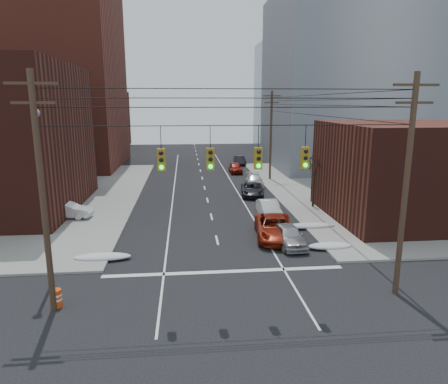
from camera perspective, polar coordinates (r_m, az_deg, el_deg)
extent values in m
plane|color=black|center=(17.93, 2.26, -19.75)|extent=(160.00, 160.00, 0.00)
cube|color=gray|center=(51.98, 28.64, 0.53)|extent=(40.00, 40.00, 0.15)
cube|color=brown|center=(66.89, -25.71, 16.09)|extent=(24.00, 20.00, 30.00)
cube|color=#451B14|center=(92.20, -20.88, 9.60)|extent=(22.00, 18.00, 12.00)
cube|color=gray|center=(63.80, 17.24, 14.71)|extent=(22.00, 20.00, 25.00)
cube|color=gray|center=(88.92, 11.84, 13.30)|extent=(20.00, 18.00, 22.00)
cube|color=#451B14|center=(37.37, 27.13, 2.64)|extent=(16.00, 12.00, 8.00)
cylinder|color=#473323|center=(19.52, -24.48, -0.64)|extent=(0.28, 0.28, 11.00)
cube|color=#473323|center=(19.10, -25.85, 13.83)|extent=(2.20, 0.12, 0.12)
cube|color=#473323|center=(19.08, -25.62, 11.44)|extent=(1.80, 0.12, 0.12)
cylinder|color=#473323|center=(21.29, 24.51, 0.39)|extent=(0.28, 0.28, 11.00)
cube|color=#473323|center=(20.91, 25.77, 13.63)|extent=(2.20, 0.12, 0.12)
cube|color=#473323|center=(20.89, 25.56, 11.44)|extent=(1.80, 0.12, 0.12)
cylinder|color=#473323|center=(50.29, 6.71, 7.89)|extent=(0.28, 0.28, 11.00)
cube|color=#473323|center=(50.13, 6.86, 13.48)|extent=(2.20, 0.12, 0.12)
cube|color=#473323|center=(50.12, 6.83, 12.57)|extent=(1.80, 0.12, 0.12)
cylinder|color=black|center=(18.14, 1.20, 9.48)|extent=(17.00, 0.04, 0.04)
cylinder|color=black|center=(18.08, -9.03, 7.73)|extent=(0.03, 0.03, 1.00)
cube|color=olive|center=(18.19, -8.92, 4.59)|extent=(0.35, 0.30, 1.00)
sphere|color=black|center=(17.98, -8.98, 5.53)|extent=(0.20, 0.20, 0.20)
sphere|color=black|center=(18.02, -8.95, 4.52)|extent=(0.20, 0.20, 0.20)
sphere|color=#0CE526|center=(18.07, -8.91, 3.51)|extent=(0.20, 0.20, 0.20)
cylinder|color=black|center=(18.08, -1.99, 7.88)|extent=(0.03, 0.03, 1.00)
cube|color=olive|center=(18.19, -1.96, 4.74)|extent=(0.35, 0.30, 1.00)
sphere|color=black|center=(17.98, -1.94, 5.67)|extent=(0.20, 0.20, 0.20)
sphere|color=black|center=(18.02, -1.93, 4.66)|extent=(0.20, 0.20, 0.20)
sphere|color=#0CE526|center=(18.07, -1.92, 3.66)|extent=(0.20, 0.20, 0.20)
cylinder|color=black|center=(18.35, 4.95, 7.91)|extent=(0.03, 0.03, 1.00)
cube|color=olive|center=(18.46, 4.89, 4.82)|extent=(0.35, 0.30, 1.00)
sphere|color=black|center=(18.25, 5.01, 5.74)|extent=(0.20, 0.20, 0.20)
sphere|color=black|center=(18.30, 4.99, 4.74)|extent=(0.20, 0.20, 0.20)
sphere|color=#0CE526|center=(18.34, 4.97, 3.75)|extent=(0.20, 0.20, 0.20)
cylinder|color=black|center=(18.88, 11.59, 7.83)|extent=(0.03, 0.03, 1.00)
cube|color=olive|center=(18.98, 11.46, 4.83)|extent=(0.35, 0.30, 1.00)
sphere|color=black|center=(18.78, 11.65, 5.72)|extent=(0.20, 0.20, 0.20)
sphere|color=black|center=(18.82, 11.61, 4.75)|extent=(0.20, 0.20, 0.20)
sphere|color=#0CE526|center=(18.87, 11.57, 3.79)|extent=(0.20, 0.20, 0.20)
cylinder|color=gray|center=(22.82, -24.26, -1.41)|extent=(0.18, 0.18, 9.00)
sphere|color=gray|center=(22.25, -25.34, 10.17)|extent=(0.44, 0.44, 0.44)
cylinder|color=black|center=(37.73, 12.67, 0.33)|extent=(0.20, 0.20, 3.50)
cylinder|color=black|center=(37.54, 13.35, 3.84)|extent=(0.27, 0.82, 1.19)
cylinder|color=black|center=(37.91, 12.91, 4.08)|extent=(1.17, 0.54, 1.38)
cylinder|color=black|center=(37.86, 11.89, 4.17)|extent=(1.44, 1.00, 1.48)
cylinder|color=black|center=(37.24, 12.24, 3.83)|extent=(0.17, 0.84, 1.19)
cylinder|color=black|center=(36.77, 12.39, 3.85)|extent=(0.82, 0.99, 1.40)
cylinder|color=black|center=(36.52, 13.37, 3.79)|extent=(1.74, 0.21, 1.43)
cylinder|color=black|center=(37.21, 13.44, 3.76)|extent=(0.48, 0.73, 1.20)
ellipsoid|color=silver|center=(26.29, -16.95, -8.85)|extent=(3.50, 1.08, 0.42)
ellipsoid|color=silver|center=(27.90, 14.89, -7.46)|extent=(3.00, 1.08, 0.42)
ellipsoid|color=silver|center=(31.92, 12.10, -4.75)|extent=(4.00, 1.08, 0.42)
imported|color=maroon|center=(29.13, 7.26, -5.04)|extent=(3.28, 6.03, 1.60)
imported|color=#AAAAAE|center=(27.82, 9.21, -6.13)|extent=(2.00, 4.35, 1.45)
imported|color=silver|center=(34.21, 6.45, -2.47)|extent=(1.53, 4.38, 1.44)
imported|color=black|center=(42.07, 4.04, 0.37)|extent=(2.77, 5.08, 1.35)
imported|color=silver|center=(46.99, 4.39, 1.66)|extent=(2.21, 4.75, 1.34)
imported|color=maroon|center=(55.72, 1.65, 3.48)|extent=(1.79, 4.28, 1.45)
imported|color=black|center=(63.09, 2.26, 4.53)|extent=(1.51, 4.22, 1.39)
imported|color=silver|center=(35.85, -21.56, -2.42)|extent=(4.22, 1.82, 1.35)
imported|color=#9F9FA3|center=(41.84, -24.53, -0.59)|extent=(5.46, 3.65, 1.39)
imported|color=black|center=(39.99, -27.91, -1.51)|extent=(5.07, 3.61, 1.36)
imported|color=#A1A1A5|center=(46.70, -25.26, 0.63)|extent=(4.39, 2.65, 1.40)
cylinder|color=#E2410B|center=(21.35, -22.81, -13.82)|extent=(0.65, 0.65, 0.89)
cylinder|color=white|center=(21.27, -22.85, -13.39)|extent=(0.66, 0.66, 0.11)
cylinder|color=white|center=(21.36, -22.80, -13.92)|extent=(0.66, 0.66, 0.11)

